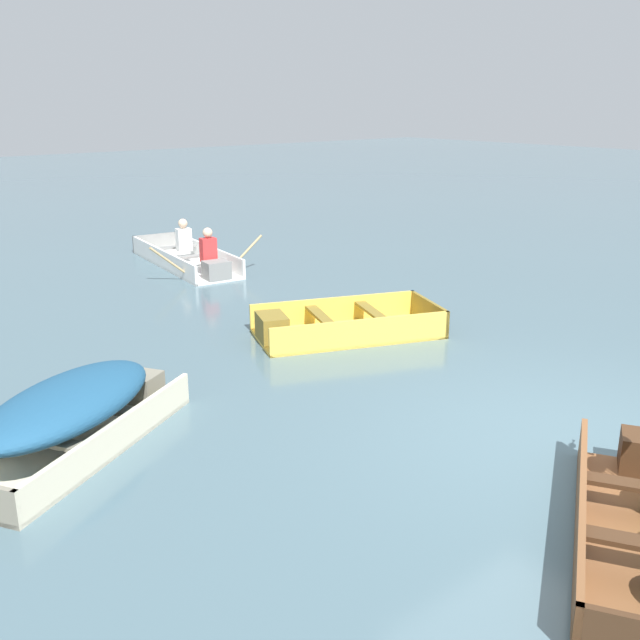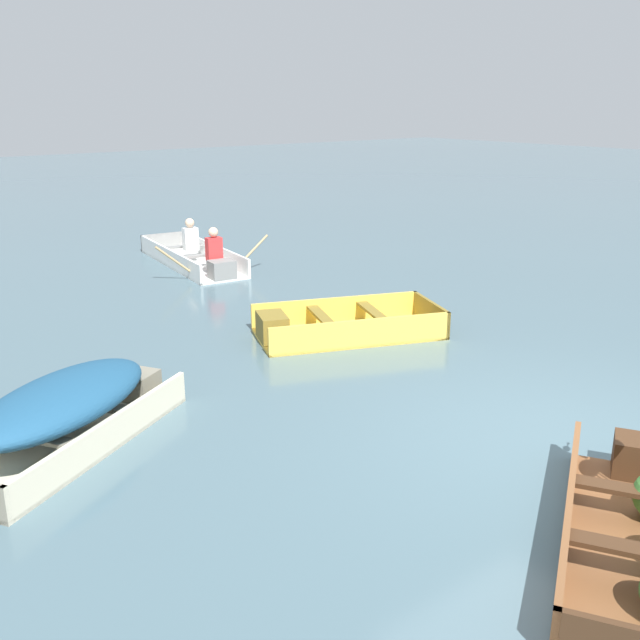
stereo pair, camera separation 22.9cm
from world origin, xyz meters
name	(u,v)px [view 1 (the left image)]	position (x,y,z in m)	size (l,w,h in m)	color
ground_plane	(561,442)	(0.00, 0.00, 0.00)	(80.00, 80.00, 0.00)	#47606B
skiff_cream_near_moored	(71,410)	(-3.64, 2.92, 0.37)	(2.74, 2.20, 0.65)	beige
skiff_yellow_mid_moored	(338,326)	(0.46, 3.80, 0.14)	(2.79, 2.05, 0.39)	#E5BC47
rowboat_white_with_crew	(189,258)	(0.98, 8.85, 0.19)	(2.22, 3.48, 0.92)	white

